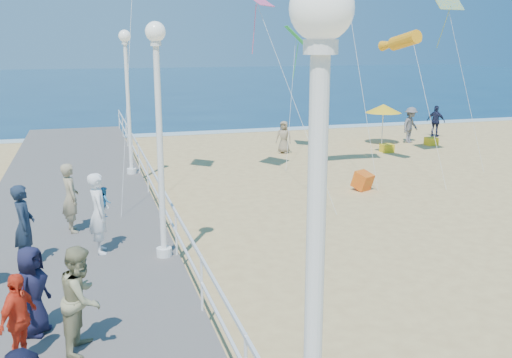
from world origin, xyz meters
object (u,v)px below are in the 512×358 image
object	(u,v)px
beach_walker_b	(436,121)
beach_chair_right	(387,148)
lamp_post_near	(315,267)
spectator_4	(32,291)
beach_walker_a	(411,125)
beach_chair_left	(431,141)
lamp_post_far	(127,87)
woman_holding_toddler	(99,213)
spectator_6	(71,198)
spectator_3	(19,319)
box_kite	(363,182)
beach_umbrella	(383,109)
toddler_held	(105,201)
beach_walker_c	(284,137)
lamp_post_mid	(159,117)
spectator_0	(24,226)
spectator_1	(82,298)

from	to	relation	value
beach_walker_b	beach_chair_right	size ratio (longest dim) A/B	3.24
lamp_post_near	spectator_4	bearing A→B (deg)	113.61
beach_walker_a	beach_chair_left	size ratio (longest dim) A/B	3.49
lamp_post_far	lamp_post_near	bearing A→B (deg)	-90.00
woman_holding_toddler	spectator_6	xyz separation A→B (m)	(-0.67, 1.81, -0.05)
beach_chair_left	spectator_3	bearing A→B (deg)	-137.51
lamp_post_far	spectator_4	distance (m)	12.54
spectator_6	lamp_post_far	bearing A→B (deg)	-31.22
lamp_post_far	box_kite	size ratio (longest dim) A/B	8.87
lamp_post_near	beach_chair_left	bearing A→B (deg)	54.35
spectator_6	beach_umbrella	xyz separation A→B (m)	(15.46, 11.42, 0.59)
spectator_4	beach_chair_left	xyz separation A→B (m)	(18.44, 16.06, -0.99)
beach_walker_a	beach_walker_b	size ratio (longest dim) A/B	1.07
beach_walker_a	lamp_post_near	bearing A→B (deg)	-151.53
spectator_3	beach_umbrella	bearing A→B (deg)	-13.17
spectator_6	toddler_held	bearing A→B (deg)	-167.36
beach_walker_a	beach_walker_c	world-z (taller)	beach_walker_a
spectator_3	beach_walker_b	distance (m)	28.06
lamp_post_mid	beach_walker_b	xyz separation A→B (m)	(17.59, 15.37, -2.77)
toddler_held	lamp_post_near	bearing A→B (deg)	-176.94
box_kite	toddler_held	bearing A→B (deg)	-178.97
beach_walker_b	beach_chair_right	xyz separation A→B (m)	(-5.01, -3.41, -0.69)
spectator_4	woman_holding_toddler	bearing A→B (deg)	6.87
spectator_0	beach_walker_c	size ratio (longest dim) A/B	1.18
spectator_1	spectator_4	size ratio (longest dim) A/B	1.12
spectator_3	beach_walker_c	distance (m)	20.04
spectator_4	beach_walker_a	size ratio (longest dim) A/B	0.82
lamp_post_near	beach_walker_a	bearing A→B (deg)	56.70
spectator_6	box_kite	world-z (taller)	spectator_6
beach_chair_right	lamp_post_near	bearing A→B (deg)	-120.99
toddler_held	box_kite	xyz separation A→B (m)	(9.23, 4.71, -1.30)
woman_holding_toddler	beach_chair_right	world-z (taller)	woman_holding_toddler
lamp_post_near	beach_chair_right	distance (m)	24.69
lamp_post_mid	toddler_held	world-z (taller)	lamp_post_mid
beach_walker_a	spectator_0	bearing A→B (deg)	-171.09
lamp_post_mid	spectator_3	size ratio (longest dim) A/B	3.58
woman_holding_toddler	spectator_1	world-z (taller)	woman_holding_toddler
beach_umbrella	beach_walker_a	bearing A→B (deg)	3.89
beach_chair_left	spectator_6	bearing A→B (deg)	-149.46
spectator_1	beach_chair_left	distance (m)	24.39
beach_umbrella	beach_chair_left	distance (m)	3.10
beach_chair_left	beach_walker_b	bearing A→B (deg)	52.55
lamp_post_mid	spectator_6	bearing A→B (deg)	129.62
woman_holding_toddler	spectator_4	xyz separation A→B (m)	(-1.22, -3.70, -0.18)
beach_chair_right	spectator_1	bearing A→B (deg)	-132.47
beach_walker_b	beach_walker_c	distance (m)	10.21
lamp_post_far	spectator_6	distance (m)	7.21
beach_walker_c	beach_chair_left	xyz separation A→B (m)	(8.20, -0.13, -0.59)
lamp_post_near	lamp_post_mid	size ratio (longest dim) A/B	1.00
lamp_post_near	spectator_1	world-z (taller)	lamp_post_near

